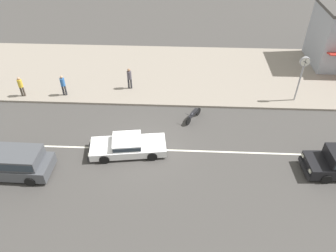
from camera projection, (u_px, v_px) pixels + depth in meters
ground_plane at (140, 149)px, 20.52m from camera, size 160.00×160.00×0.00m
lane_centre_stripe at (140, 149)px, 20.52m from camera, size 50.40×0.14×0.01m
kerb_strip at (153, 72)px, 28.10m from camera, size 68.00×10.00×0.15m
minivan_dark_grey_0 at (11, 162)px, 18.46m from camera, size 4.80×2.06×1.56m
sedan_white_2 at (127, 145)px, 20.00m from camera, size 4.89×2.38×1.06m
motorcycle_0 at (193, 115)px, 22.67m from camera, size 1.12×1.68×0.80m
street_clock at (303, 68)px, 22.96m from camera, size 0.70×0.22×3.53m
pedestrian_mid_kerb at (63, 84)px, 24.55m from camera, size 0.34×0.34×1.67m
pedestrian_by_shop at (21, 85)px, 24.47m from camera, size 0.34×0.34×1.61m
pedestrian_far_end at (129, 77)px, 25.28m from camera, size 0.34×0.34×1.73m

